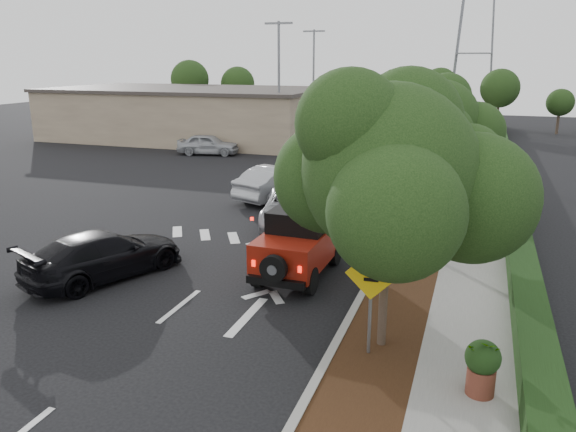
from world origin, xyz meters
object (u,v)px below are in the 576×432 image
at_px(silver_suv_ahead, 295,206).
at_px(speed_hump_sign, 371,288).
at_px(red_jeep, 301,241).
at_px(black_suv_oncoming, 104,255).

xyz_separation_m(silver_suv_ahead, speed_hump_sign, (4.90, -9.55, 0.96)).
xyz_separation_m(red_jeep, speed_hump_sign, (3.03, -4.47, 0.63)).
bearing_deg(red_jeep, black_suv_oncoming, -156.44).
height_order(red_jeep, black_suv_oncoming, red_jeep).
xyz_separation_m(red_jeep, black_suv_oncoming, (-5.60, -2.27, -0.34)).
relative_size(silver_suv_ahead, speed_hump_sign, 2.17).
distance_m(red_jeep, silver_suv_ahead, 5.42).
bearing_deg(silver_suv_ahead, red_jeep, -83.55).
xyz_separation_m(black_suv_oncoming, speed_hump_sign, (8.63, -2.20, 0.98)).
bearing_deg(red_jeep, speed_hump_sign, -54.44).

